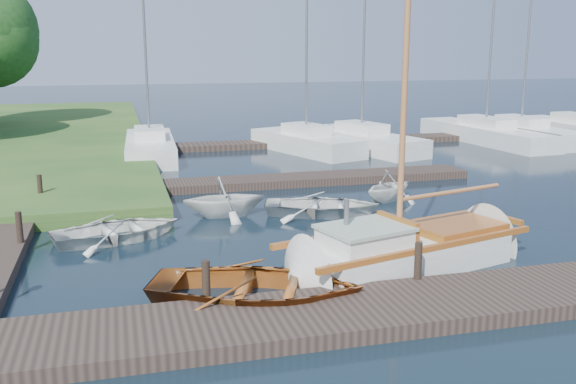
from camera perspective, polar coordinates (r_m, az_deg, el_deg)
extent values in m
plane|color=black|center=(18.07, 0.00, -3.71)|extent=(160.00, 160.00, 0.00)
cube|color=#2C221E|center=(12.66, 7.24, -10.43)|extent=(18.00, 2.20, 0.30)
cube|color=#2C221E|center=(24.64, 0.54, 1.07)|extent=(14.00, 1.60, 0.30)
cube|color=#2C221E|center=(36.16, 8.73, 4.64)|extent=(30.00, 1.60, 0.30)
cylinder|color=black|center=(12.63, -7.30, -7.81)|extent=(0.16, 0.16, 0.80)
cylinder|color=black|center=(13.91, 11.49, -6.01)|extent=(0.16, 0.16, 0.80)
cylinder|color=black|center=(17.48, -22.77, -2.91)|extent=(0.16, 0.16, 0.80)
cylinder|color=black|center=(22.31, -21.18, 0.43)|extent=(0.16, 0.16, 0.80)
cube|color=silver|center=(15.53, 10.30, -5.81)|extent=(5.35, 3.25, 0.90)
cone|color=silver|center=(17.60, 17.89, -4.02)|extent=(1.77, 2.23, 1.96)
cone|color=silver|center=(13.87, 0.92, -7.86)|extent=(1.48, 2.15, 1.96)
cube|color=#925916|center=(16.07, 8.20, -3.20)|extent=(6.01, 1.75, 0.14)
cube|color=#925916|center=(14.71, 12.77, -4.87)|extent=(6.01, 1.75, 0.14)
cube|color=#925916|center=(17.72, 18.75, -2.25)|extent=(0.41, 1.09, 0.14)
cube|color=silver|center=(14.60, 6.82, -4.12)|extent=(2.11, 1.83, 0.44)
cube|color=#A3B8A3|center=(14.53, 6.84, -3.18)|extent=(2.23, 1.95, 0.08)
cube|color=#925916|center=(15.15, 9.70, -3.28)|extent=(0.49, 1.38, 0.60)
cylinder|color=slate|center=(14.50, 5.22, -1.82)|extent=(0.12, 0.12, 0.60)
cube|color=#925916|center=(16.43, 14.63, -2.99)|extent=(2.52, 2.03, 0.20)
cylinder|color=#A96A3A|center=(14.62, 10.42, 11.62)|extent=(0.14, 0.14, 8.40)
cylinder|color=#A96A3A|center=(16.07, 14.30, 0.00)|extent=(3.11, 0.94, 0.10)
imported|color=#925916|center=(13.16, -2.83, -8.01)|extent=(5.19, 4.48, 0.90)
imported|color=silver|center=(18.05, -14.93, -2.99)|extent=(4.01, 3.32, 0.72)
imported|color=silver|center=(19.86, -5.67, -0.27)|extent=(2.60, 2.26, 1.35)
imported|color=silver|center=(20.10, 3.05, -0.96)|extent=(4.19, 3.54, 0.74)
imported|color=silver|center=(22.11, 9.03, 0.75)|extent=(2.92, 2.81, 1.19)
cube|color=silver|center=(31.49, -12.17, 3.88)|extent=(2.52, 8.00, 0.90)
cube|color=silver|center=(31.39, -12.23, 5.14)|extent=(1.51, 2.82, 0.50)
cylinder|color=slate|center=(31.16, -12.65, 13.96)|extent=(0.12, 0.12, 10.14)
cube|color=silver|center=(32.25, 1.60, 4.36)|extent=(4.41, 7.29, 0.90)
cube|color=silver|center=(32.16, 1.61, 5.60)|extent=(2.14, 2.76, 0.50)
cylinder|color=slate|center=(31.94, 1.67, 14.77)|extent=(0.12, 0.12, 10.76)
cube|color=silver|center=(33.18, 6.54, 4.52)|extent=(4.40, 8.31, 0.90)
cube|color=silver|center=(33.09, 6.57, 5.72)|extent=(2.14, 3.09, 0.50)
cylinder|color=slate|center=(32.90, 6.83, 15.70)|extent=(0.12, 0.12, 11.99)
cube|color=silver|center=(37.29, 17.12, 4.93)|extent=(3.12, 9.90, 0.90)
cube|color=silver|center=(37.21, 17.19, 6.00)|extent=(1.72, 3.53, 0.50)
cylinder|color=slate|center=(37.00, 17.65, 12.93)|extent=(0.12, 0.12, 9.50)
cube|color=silver|center=(38.29, 19.97, 4.92)|extent=(2.80, 8.59, 0.90)
cube|color=silver|center=(38.22, 20.05, 5.96)|extent=(1.61, 3.05, 0.50)
cylinder|color=slate|center=(38.01, 20.51, 11.93)|extent=(0.12, 0.12, 8.47)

